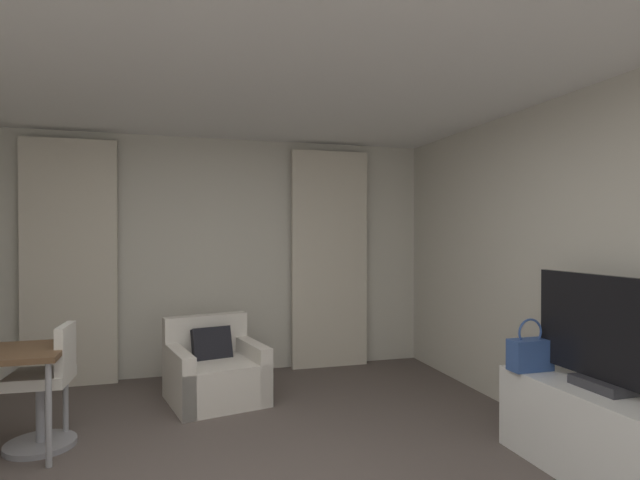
{
  "coord_description": "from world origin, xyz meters",
  "views": [
    {
      "loc": [
        -0.34,
        -2.66,
        1.54
      ],
      "look_at": [
        0.76,
        1.18,
        1.49
      ],
      "focal_mm": 28.19,
      "sensor_mm": 36.0,
      "label": 1
    }
  ],
  "objects_px": {
    "handbag_primary": "(530,353)",
    "desk_chair": "(46,393)",
    "armchair": "(215,373)",
    "tv_console": "(596,433)",
    "tv_flatscreen": "(602,335)"
  },
  "relations": [
    {
      "from": "handbag_primary",
      "to": "desk_chair",
      "type": "bearing_deg",
      "value": 162.83
    },
    {
      "from": "armchair",
      "to": "tv_console",
      "type": "bearing_deg",
      "value": -44.56
    },
    {
      "from": "tv_console",
      "to": "tv_flatscreen",
      "type": "height_order",
      "value": "tv_flatscreen"
    },
    {
      "from": "armchair",
      "to": "tv_flatscreen",
      "type": "height_order",
      "value": "tv_flatscreen"
    },
    {
      "from": "tv_console",
      "to": "tv_flatscreen",
      "type": "relative_size",
      "value": 1.2
    },
    {
      "from": "armchair",
      "to": "tv_console",
      "type": "distance_m",
      "value": 3.09
    },
    {
      "from": "armchair",
      "to": "handbag_primary",
      "type": "distance_m",
      "value": 2.73
    },
    {
      "from": "armchair",
      "to": "handbag_primary",
      "type": "xyz_separation_m",
      "value": [
        2.07,
        -1.72,
        0.44
      ]
    },
    {
      "from": "desk_chair",
      "to": "handbag_primary",
      "type": "height_order",
      "value": "handbag_primary"
    },
    {
      "from": "desk_chair",
      "to": "tv_console",
      "type": "distance_m",
      "value": 3.75
    },
    {
      "from": "armchair",
      "to": "handbag_primary",
      "type": "height_order",
      "value": "handbag_primary"
    },
    {
      "from": "desk_chair",
      "to": "handbag_primary",
      "type": "bearing_deg",
      "value": -17.17
    },
    {
      "from": "tv_flatscreen",
      "to": "handbag_primary",
      "type": "bearing_deg",
      "value": 104.72
    },
    {
      "from": "tv_flatscreen",
      "to": "armchair",
      "type": "bearing_deg",
      "value": 134.83
    },
    {
      "from": "armchair",
      "to": "tv_flatscreen",
      "type": "relative_size",
      "value": 0.92
    }
  ]
}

